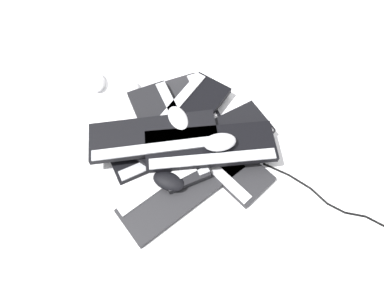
{
  "coord_description": "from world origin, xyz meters",
  "views": [
    {
      "loc": [
        -0.18,
        0.48,
        1.08
      ],
      "look_at": [
        0.04,
        -0.08,
        0.04
      ],
      "focal_mm": 32.0,
      "sensor_mm": 36.0,
      "label": 1
    }
  ],
  "objects_px": {
    "keyboard_2": "(214,152)",
    "keyboard_8": "(210,147)",
    "keyboard_6": "(167,132)",
    "mouse_4": "(96,81)",
    "keyboard_1": "(181,188)",
    "mouse_1": "(220,142)",
    "mouse_2": "(129,86)",
    "keyboard_7": "(154,137)",
    "keyboard_4": "(213,143)",
    "mouse_3": "(178,119)",
    "keyboard_3": "(198,121)",
    "mouse_0": "(169,181)",
    "keyboard_0": "(170,143)",
    "keyboard_5": "(182,120)"
  },
  "relations": [
    {
      "from": "keyboard_2",
      "to": "keyboard_8",
      "type": "height_order",
      "value": "keyboard_8"
    },
    {
      "from": "keyboard_6",
      "to": "mouse_4",
      "type": "relative_size",
      "value": 3.82
    },
    {
      "from": "keyboard_8",
      "to": "keyboard_1",
      "type": "bearing_deg",
      "value": 73.03
    },
    {
      "from": "mouse_1",
      "to": "mouse_2",
      "type": "relative_size",
      "value": 1.0
    },
    {
      "from": "keyboard_7",
      "to": "keyboard_4",
      "type": "bearing_deg",
      "value": -160.87
    },
    {
      "from": "mouse_3",
      "to": "mouse_4",
      "type": "height_order",
      "value": "mouse_3"
    },
    {
      "from": "keyboard_7",
      "to": "mouse_2",
      "type": "distance_m",
      "value": 0.3
    },
    {
      "from": "keyboard_4",
      "to": "keyboard_3",
      "type": "bearing_deg",
      "value": -44.69
    },
    {
      "from": "keyboard_2",
      "to": "mouse_0",
      "type": "distance_m",
      "value": 0.21
    },
    {
      "from": "keyboard_1",
      "to": "keyboard_0",
      "type": "bearing_deg",
      "value": -55.12
    },
    {
      "from": "keyboard_5",
      "to": "keyboard_6",
      "type": "relative_size",
      "value": 1.1
    },
    {
      "from": "keyboard_7",
      "to": "mouse_3",
      "type": "height_order",
      "value": "mouse_3"
    },
    {
      "from": "keyboard_0",
      "to": "mouse_4",
      "type": "bearing_deg",
      "value": -21.98
    },
    {
      "from": "keyboard_1",
      "to": "keyboard_7",
      "type": "bearing_deg",
      "value": -38.97
    },
    {
      "from": "mouse_3",
      "to": "mouse_1",
      "type": "bearing_deg",
      "value": 27.06
    },
    {
      "from": "keyboard_1",
      "to": "keyboard_3",
      "type": "height_order",
      "value": "same"
    },
    {
      "from": "keyboard_1",
      "to": "keyboard_5",
      "type": "height_order",
      "value": "keyboard_5"
    },
    {
      "from": "keyboard_6",
      "to": "keyboard_7",
      "type": "relative_size",
      "value": 0.92
    },
    {
      "from": "keyboard_1",
      "to": "keyboard_7",
      "type": "distance_m",
      "value": 0.2
    },
    {
      "from": "keyboard_7",
      "to": "keyboard_5",
      "type": "bearing_deg",
      "value": -116.31
    },
    {
      "from": "keyboard_5",
      "to": "mouse_0",
      "type": "distance_m",
      "value": 0.25
    },
    {
      "from": "keyboard_0",
      "to": "keyboard_8",
      "type": "relative_size",
      "value": 0.92
    },
    {
      "from": "mouse_1",
      "to": "mouse_0",
      "type": "bearing_deg",
      "value": -156.58
    },
    {
      "from": "keyboard_4",
      "to": "mouse_1",
      "type": "height_order",
      "value": "mouse_1"
    },
    {
      "from": "keyboard_4",
      "to": "keyboard_5",
      "type": "bearing_deg",
      "value": -20.54
    },
    {
      "from": "mouse_3",
      "to": "keyboard_7",
      "type": "bearing_deg",
      "value": -73.09
    },
    {
      "from": "mouse_0",
      "to": "mouse_4",
      "type": "relative_size",
      "value": 1.0
    },
    {
      "from": "keyboard_0",
      "to": "keyboard_7",
      "type": "relative_size",
      "value": 0.93
    },
    {
      "from": "keyboard_3",
      "to": "mouse_0",
      "type": "bearing_deg",
      "value": 90.08
    },
    {
      "from": "keyboard_0",
      "to": "keyboard_8",
      "type": "xyz_separation_m",
      "value": [
        -0.15,
        -0.0,
        0.06
      ]
    },
    {
      "from": "keyboard_8",
      "to": "mouse_1",
      "type": "relative_size",
      "value": 4.19
    },
    {
      "from": "keyboard_2",
      "to": "keyboard_4",
      "type": "height_order",
      "value": "keyboard_4"
    },
    {
      "from": "mouse_0",
      "to": "mouse_2",
      "type": "bearing_deg",
      "value": -45.43
    },
    {
      "from": "mouse_0",
      "to": "keyboard_1",
      "type": "bearing_deg",
      "value": -173.44
    },
    {
      "from": "mouse_0",
      "to": "mouse_3",
      "type": "bearing_deg",
      "value": -74.36
    },
    {
      "from": "mouse_0",
      "to": "keyboard_6",
      "type": "bearing_deg",
      "value": -63.79
    },
    {
      "from": "keyboard_2",
      "to": "keyboard_5",
      "type": "height_order",
      "value": "keyboard_5"
    },
    {
      "from": "keyboard_1",
      "to": "keyboard_8",
      "type": "bearing_deg",
      "value": -106.97
    },
    {
      "from": "keyboard_1",
      "to": "mouse_4",
      "type": "height_order",
      "value": "mouse_4"
    },
    {
      "from": "keyboard_3",
      "to": "keyboard_6",
      "type": "relative_size",
      "value": 1.02
    },
    {
      "from": "keyboard_1",
      "to": "keyboard_5",
      "type": "relative_size",
      "value": 0.98
    },
    {
      "from": "keyboard_8",
      "to": "keyboard_2",
      "type": "bearing_deg",
      "value": -119.12
    },
    {
      "from": "keyboard_7",
      "to": "mouse_2",
      "type": "xyz_separation_m",
      "value": [
        0.2,
        -0.21,
        -0.05
      ]
    },
    {
      "from": "keyboard_8",
      "to": "mouse_2",
      "type": "distance_m",
      "value": 0.44
    },
    {
      "from": "keyboard_5",
      "to": "mouse_1",
      "type": "height_order",
      "value": "mouse_1"
    },
    {
      "from": "mouse_0",
      "to": "mouse_3",
      "type": "relative_size",
      "value": 1.0
    },
    {
      "from": "mouse_2",
      "to": "mouse_4",
      "type": "bearing_deg",
      "value": -142.29
    },
    {
      "from": "keyboard_3",
      "to": "keyboard_5",
      "type": "relative_size",
      "value": 0.92
    },
    {
      "from": "keyboard_3",
      "to": "mouse_3",
      "type": "distance_m",
      "value": 0.1
    },
    {
      "from": "keyboard_1",
      "to": "keyboard_6",
      "type": "distance_m",
      "value": 0.21
    }
  ]
}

